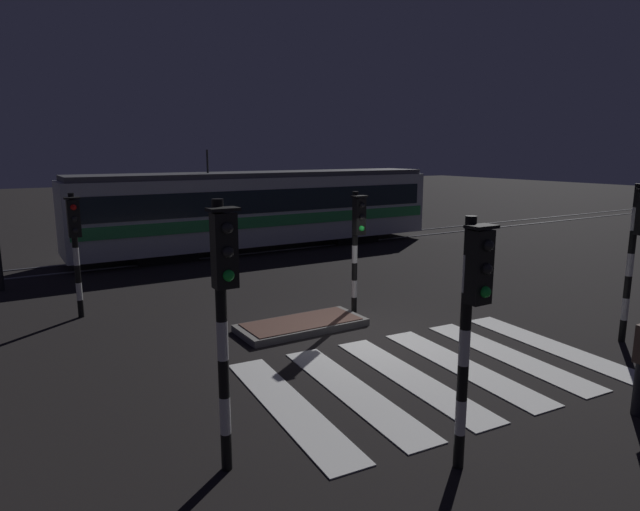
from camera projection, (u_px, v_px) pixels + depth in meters
The scene contains 11 objects.
ground_plane at pixel (364, 337), 12.08m from camera, with size 120.00×120.00×0.00m, color black.
rail_near at pixel (205, 258), 20.89m from camera, with size 80.00×0.12×0.03m, color #59595E.
rail_far at pixel (193, 252), 22.09m from camera, with size 80.00×0.12×0.03m, color #59595E.
crosswalk_zebra at pixel (436, 372), 10.15m from camera, with size 7.06×4.61×0.02m.
traffic_island at pixel (302, 325), 12.64m from camera, with size 3.00×1.29×0.18m.
traffic_light_corner_near_left at pixel (224, 298), 6.55m from camera, with size 0.36×0.42×3.53m.
traffic_light_corner_far_left at pixel (75, 237), 13.06m from camera, with size 0.36×0.42×3.10m.
traffic_light_median_centre at pixel (357, 235), 13.31m from camera, with size 0.36×0.42×3.12m.
traffic_light_kerb_mid_left at pixel (472, 308), 6.62m from camera, with size 0.36×0.42×3.32m.
traffic_light_corner_near_right at pixel (637, 240), 11.30m from camera, with size 0.36×0.42×3.43m.
tram at pixel (263, 208), 22.61m from camera, with size 15.69×2.58×4.15m.
Camera 1 is at (-6.83, -9.32, 4.09)m, focal length 30.31 mm.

